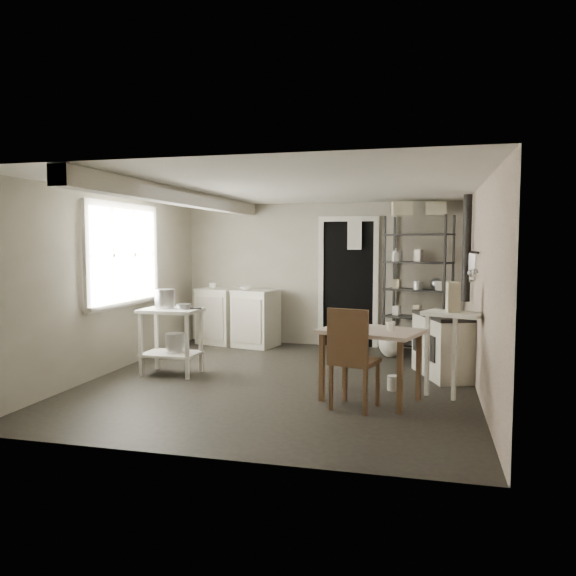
% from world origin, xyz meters
% --- Properties ---
extents(floor, '(5.00, 5.00, 0.00)m').
position_xyz_m(floor, '(0.00, 0.00, 0.00)').
color(floor, black).
rests_on(floor, ground).
extents(ceiling, '(5.00, 5.00, 0.00)m').
position_xyz_m(ceiling, '(0.00, 0.00, 2.30)').
color(ceiling, silver).
rests_on(ceiling, wall_back).
extents(wall_back, '(4.50, 0.02, 2.30)m').
position_xyz_m(wall_back, '(0.00, 2.50, 1.15)').
color(wall_back, '#9E9987').
rests_on(wall_back, ground).
extents(wall_front, '(4.50, 0.02, 2.30)m').
position_xyz_m(wall_front, '(0.00, -2.50, 1.15)').
color(wall_front, '#9E9987').
rests_on(wall_front, ground).
extents(wall_left, '(0.02, 5.00, 2.30)m').
position_xyz_m(wall_left, '(-2.25, 0.00, 1.15)').
color(wall_left, '#9E9987').
rests_on(wall_left, ground).
extents(wall_right, '(0.02, 5.00, 2.30)m').
position_xyz_m(wall_right, '(2.25, 0.00, 1.15)').
color(wall_right, '#9E9987').
rests_on(wall_right, ground).
extents(window, '(0.12, 1.76, 1.28)m').
position_xyz_m(window, '(-2.22, 0.20, 1.50)').
color(window, silver).
rests_on(window, wall_left).
extents(doorway, '(0.96, 0.10, 2.08)m').
position_xyz_m(doorway, '(0.45, 2.47, 1.00)').
color(doorway, silver).
rests_on(doorway, ground).
extents(ceiling_beam, '(0.18, 5.00, 0.18)m').
position_xyz_m(ceiling_beam, '(-1.20, 0.00, 2.20)').
color(ceiling_beam, silver).
rests_on(ceiling_beam, ceiling).
extents(wallpaper_panel, '(0.01, 5.00, 2.30)m').
position_xyz_m(wallpaper_panel, '(2.24, 0.00, 1.15)').
color(wallpaper_panel, '#C3B19E').
rests_on(wallpaper_panel, wall_right).
extents(utensil_rail, '(0.06, 1.20, 0.44)m').
position_xyz_m(utensil_rail, '(2.19, 0.60, 1.55)').
color(utensil_rail, '#B1B2B4').
rests_on(utensil_rail, wall_right).
extents(prep_table, '(0.73, 0.53, 0.83)m').
position_xyz_m(prep_table, '(-1.45, 0.01, 0.40)').
color(prep_table, silver).
rests_on(prep_table, ground).
extents(stockpot, '(0.30, 0.30, 0.27)m').
position_xyz_m(stockpot, '(-1.55, 0.05, 0.94)').
color(stockpot, '#B1B2B4').
rests_on(stockpot, prep_table).
extents(saucepan, '(0.21, 0.21, 0.10)m').
position_xyz_m(saucepan, '(-1.27, -0.00, 0.85)').
color(saucepan, '#B1B2B4').
rests_on(saucepan, prep_table).
extents(bucket, '(0.25, 0.25, 0.26)m').
position_xyz_m(bucket, '(-1.41, 0.04, 0.39)').
color(bucket, '#B1B2B4').
rests_on(bucket, prep_table).
extents(base_cabinets, '(1.48, 0.88, 0.91)m').
position_xyz_m(base_cabinets, '(-1.31, 2.18, 0.46)').
color(base_cabinets, beige).
rests_on(base_cabinets, ground).
extents(mixing_bowl, '(0.36, 0.36, 0.07)m').
position_xyz_m(mixing_bowl, '(-1.16, 2.13, 0.95)').
color(mixing_bowl, white).
rests_on(mixing_bowl, base_cabinets).
extents(counter_cup, '(0.14, 0.14, 0.10)m').
position_xyz_m(counter_cup, '(-1.72, 2.11, 0.97)').
color(counter_cup, white).
rests_on(counter_cup, base_cabinets).
extents(shelf_rack, '(1.05, 0.72, 2.06)m').
position_xyz_m(shelf_rack, '(1.54, 2.12, 0.95)').
color(shelf_rack, black).
rests_on(shelf_rack, ground).
extents(shelf_jar, '(0.12, 0.12, 0.20)m').
position_xyz_m(shelf_jar, '(1.21, 2.10, 1.37)').
color(shelf_jar, white).
rests_on(shelf_jar, shelf_rack).
extents(storage_box_a, '(0.33, 0.30, 0.20)m').
position_xyz_m(storage_box_a, '(1.29, 2.12, 2.01)').
color(storage_box_a, beige).
rests_on(storage_box_a, shelf_rack).
extents(storage_box_b, '(0.29, 0.27, 0.18)m').
position_xyz_m(storage_box_b, '(1.78, 2.14, 1.99)').
color(storage_box_b, beige).
rests_on(storage_box_b, shelf_rack).
extents(stove, '(0.87, 1.12, 0.78)m').
position_xyz_m(stove, '(1.92, 0.71, 0.44)').
color(stove, beige).
rests_on(stove, ground).
extents(stovepipe, '(0.14, 0.14, 1.39)m').
position_xyz_m(stovepipe, '(2.16, 1.11, 1.59)').
color(stovepipe, black).
rests_on(stovepipe, stove).
extents(side_ledge, '(0.69, 0.55, 0.94)m').
position_xyz_m(side_ledge, '(1.95, -0.36, 0.43)').
color(side_ledge, silver).
rests_on(side_ledge, ground).
extents(oats_box, '(0.14, 0.22, 0.31)m').
position_xyz_m(oats_box, '(1.94, -0.32, 1.01)').
color(oats_box, beige).
rests_on(oats_box, side_ledge).
extents(work_table, '(1.16, 0.97, 0.76)m').
position_xyz_m(work_table, '(1.11, -0.60, 0.38)').
color(work_table, beige).
rests_on(work_table, ground).
extents(table_cup, '(0.13, 0.13, 0.10)m').
position_xyz_m(table_cup, '(1.32, -0.64, 0.81)').
color(table_cup, white).
rests_on(table_cup, work_table).
extents(chair, '(0.52, 0.54, 1.03)m').
position_xyz_m(chair, '(0.99, -0.90, 0.48)').
color(chair, brown).
rests_on(chair, ground).
extents(flour_sack, '(0.41, 0.37, 0.43)m').
position_xyz_m(flour_sack, '(1.18, 1.73, 0.24)').
color(flour_sack, silver).
rests_on(flour_sack, ground).
extents(floor_crock, '(0.16, 0.16, 0.17)m').
position_xyz_m(floor_crock, '(1.33, -0.12, 0.07)').
color(floor_crock, white).
rests_on(floor_crock, ground).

